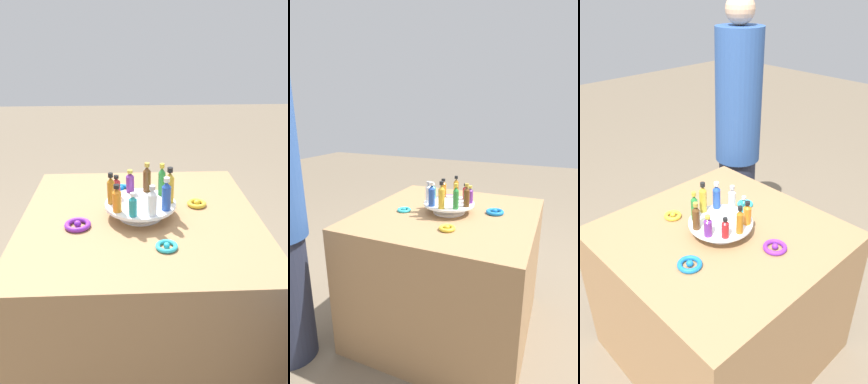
{
  "view_description": "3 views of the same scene",
  "coord_description": "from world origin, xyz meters",
  "views": [
    {
      "loc": [
        0.05,
        1.37,
        1.48
      ],
      "look_at": [
        -0.01,
        0.02,
        0.87
      ],
      "focal_mm": 35.0,
      "sensor_mm": 36.0,
      "label": 1
    },
    {
      "loc": [
        -1.53,
        -0.57,
        1.33
      ],
      "look_at": [
        -0.06,
        0.07,
        0.88
      ],
      "focal_mm": 28.0,
      "sensor_mm": 36.0,
      "label": 2
    },
    {
      "loc": [
        1.01,
        -0.94,
        1.76
      ],
      "look_at": [
        -0.08,
        0.1,
        0.89
      ],
      "focal_mm": 35.0,
      "sensor_mm": 36.0,
      "label": 3
    }
  ],
  "objects": [
    {
      "name": "ribbon_bow_teal",
      "position": [
        -0.08,
        0.25,
        0.76
      ],
      "size": [
        0.08,
        0.08,
        0.02
      ],
      "color": "#2DB7CC",
      "rests_on": "party_table"
    },
    {
      "name": "ribbon_bow_gold",
      "position": [
        -0.25,
        -0.08,
        0.76
      ],
      "size": [
        0.08,
        0.08,
        0.03
      ],
      "color": "gold",
      "rests_on": "party_table"
    },
    {
      "name": "bottle_purple",
      "position": [
        0.04,
        -0.11,
        0.86
      ],
      "size": [
        0.04,
        0.04,
        0.1
      ],
      "color": "#702D93",
      "rests_on": "display_stand"
    },
    {
      "name": "bottle_green",
      "position": [
        -0.09,
        -0.07,
        0.88
      ],
      "size": [
        0.03,
        0.03,
        0.14
      ],
      "color": "#288438",
      "rests_on": "display_stand"
    },
    {
      "name": "bottle_orange",
      "position": [
        0.09,
        0.07,
        0.86
      ],
      "size": [
        0.04,
        0.04,
        0.11
      ],
      "color": "orange",
      "rests_on": "display_stand"
    },
    {
      "name": "bottle_teal",
      "position": [
        0.03,
        0.11,
        0.86
      ],
      "size": [
        0.03,
        0.03,
        0.1
      ],
      "color": "teal",
      "rests_on": "display_stand"
    },
    {
      "name": "ribbon_bow_blue",
      "position": [
        0.08,
        -0.25,
        0.76
      ],
      "size": [
        0.1,
        0.1,
        0.03
      ],
      "color": "blue",
      "rests_on": "party_table"
    },
    {
      "name": "display_stand",
      "position": [
        0.0,
        0.0,
        0.79
      ],
      "size": [
        0.29,
        0.29,
        0.06
      ],
      "color": "white",
      "rests_on": "party_table"
    },
    {
      "name": "bottle_blue",
      "position": [
        -0.1,
        0.07,
        0.87
      ],
      "size": [
        0.04,
        0.04,
        0.13
      ],
      "color": "#234CAD",
      "rests_on": "display_stand"
    },
    {
      "name": "bottle_clear",
      "position": [
        -0.04,
        0.11,
        0.87
      ],
      "size": [
        0.03,
        0.03,
        0.12
      ],
      "color": "silver",
      "rests_on": "display_stand"
    },
    {
      "name": "party_table",
      "position": [
        0.0,
        0.0,
        0.38
      ],
      "size": [
        0.97,
        0.97,
        0.75
      ],
      "color": "#9E754C",
      "rests_on": "ground_plane"
    },
    {
      "name": "bottle_red",
      "position": [
        0.1,
        -0.07,
        0.86
      ],
      "size": [
        0.03,
        0.03,
        0.09
      ],
      "color": "#B21E23",
      "rests_on": "display_stand"
    },
    {
      "name": "bottle_brown",
      "position": [
        -0.03,
        -0.11,
        0.87
      ],
      "size": [
        0.03,
        0.03,
        0.13
      ],
      "color": "brown",
      "rests_on": "display_stand"
    },
    {
      "name": "bottle_amber",
      "position": [
        0.12,
        0.0,
        0.87
      ],
      "size": [
        0.03,
        0.03,
        0.13
      ],
      "color": "#AD6B19",
      "rests_on": "display_stand"
    },
    {
      "name": "bottle_gold",
      "position": [
        -0.12,
        -0.0,
        0.88
      ],
      "size": [
        0.03,
        0.03,
        0.15
      ],
      "color": "gold",
      "rests_on": "display_stand"
    },
    {
      "name": "ground_plane",
      "position": [
        0.0,
        0.0,
        0.0
      ],
      "size": [
        12.0,
        12.0,
        0.0
      ],
      "primitive_type": "plane",
      "color": "#756651"
    },
    {
      "name": "ribbon_bow_purple",
      "position": [
        0.25,
        0.08,
        0.76
      ],
      "size": [
        0.1,
        0.1,
        0.03
      ],
      "color": "purple",
      "rests_on": "party_table"
    }
  ]
}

